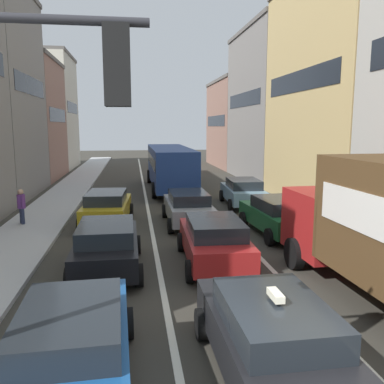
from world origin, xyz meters
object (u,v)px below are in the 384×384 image
(sedan_centre_lane_second, at_px, (214,240))
(bus_mid_queue_primary, at_px, (170,164))
(sedan_left_lane_front, at_px, (72,345))
(taxi_centre_lane_front, at_px, (271,336))
(sedan_left_lane_third, at_px, (107,207))
(wagon_left_lane_second, at_px, (107,245))
(pedestrian_near_kerb, at_px, (21,205))
(hatchback_centre_lane_third, at_px, (188,207))
(sedan_right_lane_behind_truck, at_px, (278,215))
(wagon_right_lane_far, at_px, (243,191))

(sedan_centre_lane_second, height_order, bus_mid_queue_primary, bus_mid_queue_primary)
(sedan_left_lane_front, bearing_deg, bus_mid_queue_primary, -11.43)
(taxi_centre_lane_front, height_order, bus_mid_queue_primary, bus_mid_queue_primary)
(sedan_left_lane_third, distance_m, bus_mid_queue_primary, 10.15)
(wagon_left_lane_second, bearing_deg, sedan_centre_lane_second, -89.06)
(sedan_left_lane_front, distance_m, wagon_left_lane_second, 5.65)
(pedestrian_near_kerb, bearing_deg, taxi_centre_lane_front, 91.87)
(sedan_left_lane_front, xyz_separation_m, wagon_left_lane_second, (0.21, 5.65, 0.00))
(sedan_left_lane_front, bearing_deg, hatchback_centre_lane_third, -19.07)
(sedan_left_lane_front, relative_size, pedestrian_near_kerb, 2.63)
(taxi_centre_lane_front, xyz_separation_m, sedan_left_lane_front, (-3.30, 0.21, -0.00))
(wagon_left_lane_second, bearing_deg, bus_mid_queue_primary, -12.57)
(sedan_right_lane_behind_truck, bearing_deg, sedan_left_lane_third, 65.27)
(sedan_right_lane_behind_truck, distance_m, bus_mid_queue_primary, 12.58)
(taxi_centre_lane_front, distance_m, pedestrian_near_kerb, 13.83)
(wagon_left_lane_second, height_order, hatchback_centre_lane_third, same)
(sedan_centre_lane_second, height_order, sedan_right_lane_behind_truck, same)
(wagon_left_lane_second, height_order, bus_mid_queue_primary, bus_mid_queue_primary)
(wagon_right_lane_far, bearing_deg, pedestrian_near_kerb, 110.00)
(wagon_left_lane_second, distance_m, hatchback_centre_lane_third, 6.29)
(wagon_left_lane_second, height_order, sedan_right_lane_behind_truck, same)
(sedan_right_lane_behind_truck, xyz_separation_m, bus_mid_queue_primary, (-3.25, 12.12, 0.96))
(wagon_right_lane_far, bearing_deg, wagon_left_lane_second, 147.23)
(taxi_centre_lane_front, height_order, sedan_left_lane_front, taxi_centre_lane_front)
(sedan_left_lane_front, xyz_separation_m, sedan_left_lane_third, (-0.14, 11.60, 0.00))
(sedan_left_lane_front, height_order, sedan_centre_lane_second, same)
(hatchback_centre_lane_third, distance_m, sedan_left_lane_third, 3.59)
(sedan_left_lane_front, height_order, wagon_left_lane_second, same)
(wagon_right_lane_far, relative_size, bus_mid_queue_primary, 0.42)
(sedan_left_lane_front, xyz_separation_m, bus_mid_queue_primary, (3.51, 21.03, 0.96))
(wagon_left_lane_second, bearing_deg, taxi_centre_lane_front, -152.68)
(taxi_centre_lane_front, height_order, sedan_right_lane_behind_truck, taxi_centre_lane_front)
(sedan_left_lane_third, distance_m, pedestrian_near_kerb, 3.63)
(wagon_right_lane_far, bearing_deg, sedan_right_lane_behind_truck, -178.47)
(sedan_left_lane_third, relative_size, pedestrian_near_kerb, 2.66)
(sedan_right_lane_behind_truck, bearing_deg, wagon_left_lane_second, 113.09)
(pedestrian_near_kerb, bearing_deg, wagon_left_lane_second, 94.57)
(taxi_centre_lane_front, xyz_separation_m, sedan_right_lane_behind_truck, (3.46, 9.12, -0.00))
(sedan_right_lane_behind_truck, bearing_deg, hatchback_centre_lane_third, 53.88)
(taxi_centre_lane_front, xyz_separation_m, hatchback_centre_lane_third, (0.11, 11.27, -0.00))
(sedan_centre_lane_second, relative_size, pedestrian_near_kerb, 2.62)
(wagon_left_lane_second, distance_m, wagon_right_lane_far, 11.42)
(taxi_centre_lane_front, distance_m, hatchback_centre_lane_third, 11.27)
(taxi_centre_lane_front, relative_size, sedan_right_lane_behind_truck, 0.98)
(sedan_centre_lane_second, relative_size, hatchback_centre_lane_third, 1.01)
(sedan_left_lane_front, xyz_separation_m, sedan_centre_lane_second, (3.51, 5.73, 0.00))
(sedan_right_lane_behind_truck, height_order, bus_mid_queue_primary, bus_mid_queue_primary)
(sedan_right_lane_behind_truck, distance_m, pedestrian_near_kerb, 10.88)
(pedestrian_near_kerb, bearing_deg, hatchback_centre_lane_third, 146.27)
(bus_mid_queue_primary, bearing_deg, hatchback_centre_lane_third, 179.22)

